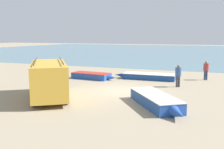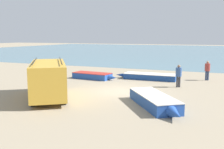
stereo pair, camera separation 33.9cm
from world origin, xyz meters
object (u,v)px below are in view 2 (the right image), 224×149
at_px(fishing_rowboat_0, 149,76).
at_px(parked_van, 48,79).
at_px(fishing_rowboat_1, 93,76).
at_px(fishing_rowboat_2, 155,101).
at_px(fisherman_1, 207,69).
at_px(fisherman_0, 179,74).

bearing_deg(fishing_rowboat_0, parked_van, 66.71).
relative_size(fishing_rowboat_1, fishing_rowboat_2, 0.89).
xyz_separation_m(parked_van, fishing_rowboat_2, (6.46, 0.53, -0.90)).
bearing_deg(fishing_rowboat_0, fisherman_1, -164.62).
bearing_deg(fisherman_1, fishing_rowboat_0, 86.16).
relative_size(fisherman_0, fisherman_1, 1.01).
xyz_separation_m(parked_van, fisherman_0, (6.77, 6.59, -0.21)).
bearing_deg(parked_van, fishing_rowboat_2, -120.80).
relative_size(parked_van, fisherman_1, 3.31).
distance_m(fishing_rowboat_0, fishing_rowboat_2, 9.12).
relative_size(fishing_rowboat_1, fisherman_1, 2.53).
height_order(parked_van, fishing_rowboat_1, parked_van).
xyz_separation_m(parked_van, fisherman_1, (8.57, 10.64, -0.22)).
relative_size(parked_van, fishing_rowboat_2, 1.17).
bearing_deg(parked_van, fisherman_1, -74.37).
relative_size(parked_van, fisherman_0, 3.28).
relative_size(fishing_rowboat_0, fishing_rowboat_1, 1.31).
distance_m(parked_van, fishing_rowboat_0, 10.06).
height_order(parked_van, fishing_rowboat_2, parked_van).
height_order(parked_van, fisherman_1, parked_van).
bearing_deg(parked_van, fisherman_0, -81.31).
bearing_deg(fisherman_1, parked_van, 121.05).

